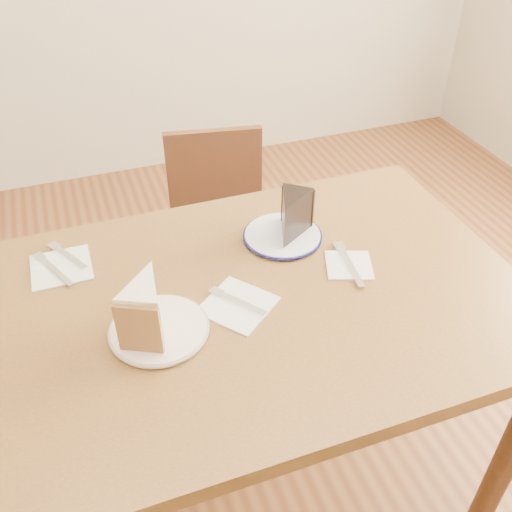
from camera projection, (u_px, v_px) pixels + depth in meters
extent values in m
plane|color=#482613|center=(255.00, 479.00, 1.72)|extent=(4.00, 4.00, 0.00)
cube|color=#4A2F14|center=(255.00, 301.00, 1.27)|extent=(1.20, 0.80, 0.04)
cylinder|color=black|center=(510.00, 452.00, 1.39)|extent=(0.06, 0.06, 0.71)
cylinder|color=black|center=(35.00, 366.00, 1.61)|extent=(0.06, 0.06, 0.71)
cylinder|color=black|center=(373.00, 281.00, 1.89)|extent=(0.06, 0.06, 0.71)
cube|color=#351A0F|center=(223.00, 250.00, 1.94)|extent=(0.44, 0.44, 0.04)
cylinder|color=#351A0F|center=(261.00, 265.00, 2.21)|extent=(0.03, 0.03, 0.39)
cylinder|color=#351A0F|center=(178.00, 274.00, 2.17)|extent=(0.03, 0.03, 0.39)
cylinder|color=#351A0F|center=(278.00, 323.00, 1.96)|extent=(0.03, 0.03, 0.39)
cylinder|color=#351A0F|center=(184.00, 335.00, 1.92)|extent=(0.03, 0.03, 0.39)
cube|color=#351A0F|center=(215.00, 176.00, 1.95)|extent=(0.32, 0.08, 0.34)
cylinder|color=white|center=(159.00, 330.00, 1.16)|extent=(0.20, 0.20, 0.01)
cylinder|color=white|center=(282.00, 236.00, 1.42)|extent=(0.19, 0.19, 0.01)
cube|color=white|center=(238.00, 305.00, 1.23)|extent=(0.19, 0.19, 0.00)
cube|color=white|center=(349.00, 265.00, 1.33)|extent=(0.14, 0.14, 0.00)
cube|color=white|center=(61.00, 267.00, 1.33)|extent=(0.14, 0.14, 0.00)
cube|color=white|center=(238.00, 301.00, 1.23)|extent=(0.10, 0.12, 0.00)
cube|color=silver|center=(349.00, 264.00, 1.33)|extent=(0.04, 0.17, 0.00)
cube|color=silver|center=(68.00, 255.00, 1.35)|extent=(0.08, 0.13, 0.00)
cube|color=silver|center=(54.00, 269.00, 1.31)|extent=(0.08, 0.15, 0.00)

